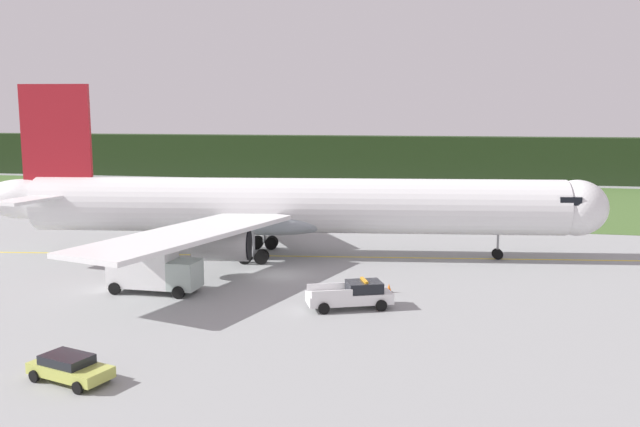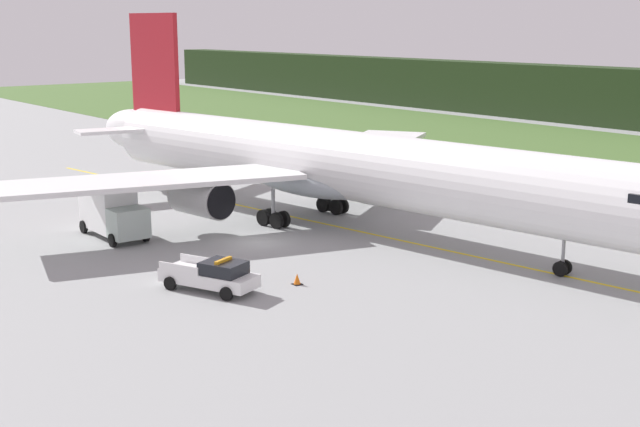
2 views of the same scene
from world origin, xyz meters
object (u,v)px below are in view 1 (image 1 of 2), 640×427
at_px(catering_truck, 151,267).
at_px(ops_pickup_truck, 353,295).
at_px(staff_car, 69,367).
at_px(airliner, 287,207).
at_px(apron_cone, 389,288).

bearing_deg(catering_truck, ops_pickup_truck, -3.77).
bearing_deg(catering_truck, staff_car, -78.09).
bearing_deg(airliner, ops_pickup_truck, -60.69).
bearing_deg(staff_car, apron_cone, 55.37).
xyz_separation_m(ops_pickup_truck, catering_truck, (-14.84, 0.98, 0.95)).
height_order(airliner, catering_truck, airliner).
relative_size(staff_car, apron_cone, 6.94).
relative_size(ops_pickup_truck, catering_truck, 0.91).
bearing_deg(airliner, staff_car, -95.77).
bearing_deg(ops_pickup_truck, airliner, 119.31).
bearing_deg(apron_cone, catering_truck, -168.52).
bearing_deg(apron_cone, ops_pickup_truck, -113.99).
height_order(airliner, apron_cone, airliner).
bearing_deg(staff_car, ops_pickup_truck, 52.68).
xyz_separation_m(catering_truck, apron_cone, (16.80, 3.41, -1.54)).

